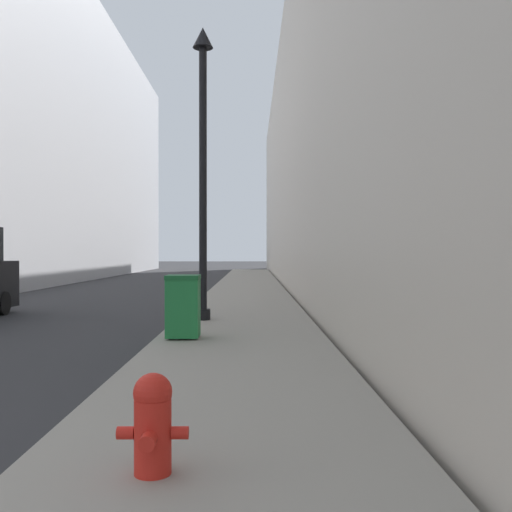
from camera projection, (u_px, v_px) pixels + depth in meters
name	position (u px, v px, depth m)	size (l,w,h in m)	color
sidewalk_right	(247.00, 296.00, 21.02)	(3.14, 60.00, 0.15)	gray
building_right_stone	(399.00, 155.00, 29.02)	(12.00, 60.00, 13.27)	beige
fire_hydrant	(153.00, 421.00, 4.00)	(0.50, 0.39, 0.71)	red
trash_bin	(183.00, 306.00, 10.28)	(0.60, 0.60, 1.14)	#1E7538
lamppost	(203.00, 150.00, 13.07)	(0.47, 0.47, 6.71)	black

